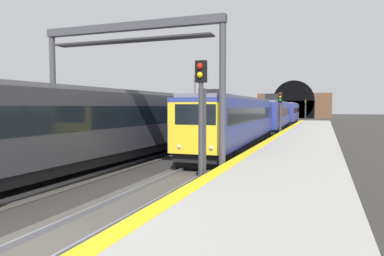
# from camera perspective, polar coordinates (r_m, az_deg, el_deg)

# --- Properties ---
(ground_plane) EXTENTS (320.00, 320.00, 0.00)m
(ground_plane) POSITION_cam_1_polar(r_m,az_deg,el_deg) (9.15, -22.71, -17.73)
(ground_plane) COLOR #302D2B
(platform_right_edge_strip) EXTENTS (112.00, 0.50, 0.01)m
(platform_right_edge_strip) POSITION_cam_1_polar(r_m,az_deg,el_deg) (7.47, -8.92, -14.35)
(platform_right_edge_strip) COLOR yellow
(platform_right_edge_strip) RESTS_ON platform_right
(track_main_line) EXTENTS (160.00, 2.99, 0.21)m
(track_main_line) POSITION_cam_1_polar(r_m,az_deg,el_deg) (9.14, -22.71, -17.49)
(track_main_line) COLOR #4C4742
(track_main_line) RESTS_ON ground_plane
(train_main_approaching) EXTENTS (56.55, 3.34, 4.80)m
(train_main_approaching) POSITION_cam_1_polar(r_m,az_deg,el_deg) (44.13, 12.70, 2.02)
(train_main_approaching) COLOR navy
(train_main_approaching) RESTS_ON ground_plane
(train_adjacent_platform) EXTENTS (61.21, 3.16, 5.04)m
(train_adjacent_platform) POSITION_cam_1_polar(r_m,az_deg,el_deg) (36.91, 3.56, 2.05)
(train_adjacent_platform) COLOR #333338
(train_adjacent_platform) RESTS_ON ground_plane
(railway_signal_near) EXTENTS (0.39, 0.38, 4.84)m
(railway_signal_near) POSITION_cam_1_polar(r_m,az_deg,el_deg) (12.40, 1.47, 1.54)
(railway_signal_near) COLOR #38383D
(railway_signal_near) RESTS_ON ground_plane
(railway_signal_mid) EXTENTS (0.39, 0.38, 4.69)m
(railway_signal_mid) POSITION_cam_1_polar(r_m,az_deg,el_deg) (35.41, 13.87, 2.69)
(railway_signal_mid) COLOR #38383D
(railway_signal_mid) RESTS_ON ground_plane
(railway_signal_far) EXTENTS (0.39, 0.38, 4.87)m
(railway_signal_far) POSITION_cam_1_polar(r_m,az_deg,el_deg) (83.50, 17.64, 3.07)
(railway_signal_far) COLOR #38383D
(railway_signal_far) RESTS_ON ground_plane
(overhead_signal_gantry) EXTENTS (0.70, 8.94, 7.02)m
(overhead_signal_gantry) POSITION_cam_1_polar(r_m,az_deg,el_deg) (16.60, -9.91, 10.54)
(overhead_signal_gantry) COLOR #3F3F47
(overhead_signal_gantry) RESTS_ON ground_plane
(tunnel_portal) EXTENTS (2.54, 20.27, 11.35)m
(tunnel_portal) POSITION_cam_1_polar(r_m,az_deg,el_deg) (105.42, 15.89, 3.46)
(tunnel_portal) COLOR brown
(tunnel_portal) RESTS_ON ground_plane
(catenary_mast_near) EXTENTS (0.22, 2.25, 7.91)m
(catenary_mast_near) POSITION_cam_1_polar(r_m,az_deg,el_deg) (52.32, 0.50, 4.32)
(catenary_mast_near) COLOR #595B60
(catenary_mast_near) RESTS_ON ground_plane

